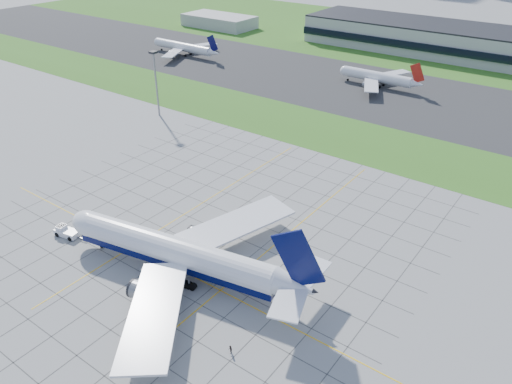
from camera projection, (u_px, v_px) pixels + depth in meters
ground at (168, 256)px, 119.92m from camera, size 1400.00×1400.00×0.00m
grass_median at (344, 136)px, 182.83m from camera, size 700.00×35.00×0.04m
asphalt_taxiway at (402, 96)px, 221.28m from camera, size 700.00×75.00×0.04m
grass_far at (473, 47)px, 298.18m from camera, size 700.00×145.00×0.04m
apron_markings at (200, 236)px, 127.45m from camera, size 120.00×130.00×0.03m
service_block at (219, 21)px, 347.00m from camera, size 50.00×25.00×8.00m
light_mast at (155, 76)px, 193.31m from camera, size 2.50×2.50×25.60m
airliner at (177, 253)px, 111.77m from camera, size 64.61×64.88×20.50m
pushback_tug at (66, 232)px, 127.01m from camera, size 9.56×4.27×2.62m
crew_near at (82, 213)px, 135.18m from camera, size 0.72×0.74×1.72m
crew_far at (230, 350)px, 93.51m from camera, size 1.08×1.11×1.80m
distant_jet_0 at (184, 47)px, 280.79m from camera, size 45.70×42.66×14.08m
distant_jet_1 at (378, 77)px, 231.27m from camera, size 38.72×42.66×14.08m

